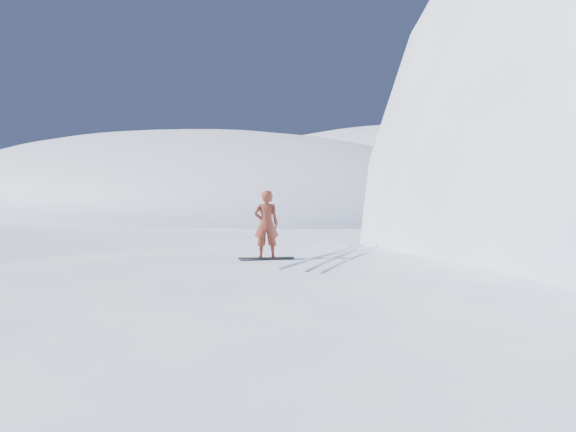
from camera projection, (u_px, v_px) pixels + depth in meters
name	position (u px, v px, depth m)	size (l,w,h in m)	color
ground	(251.00, 384.00, 12.30)	(400.00, 400.00, 0.00)	white
near_ridge	(357.00, 358.00, 14.16)	(36.00, 28.00, 4.80)	white
far_ridge_a	(162.00, 211.00, 101.69)	(120.00, 70.00, 28.00)	white
far_ridge_c	(425.00, 206.00, 124.91)	(140.00, 90.00, 36.00)	white
wind_bumps	(286.00, 356.00, 14.35)	(16.00, 14.40, 1.00)	white
snowboard	(266.00, 258.00, 15.03)	(1.50, 0.28, 0.02)	black
snowboarder	(266.00, 224.00, 14.98)	(0.66, 0.43, 1.81)	maroon
vapor_plume	(87.00, 214.00, 87.63)	(10.60, 8.48, 7.42)	white
board_tracks	(339.00, 255.00, 15.63)	(2.18, 5.93, 0.04)	silver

